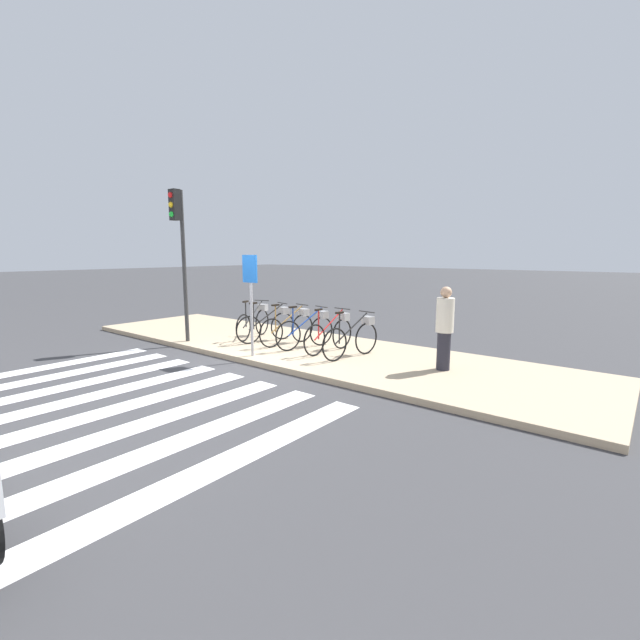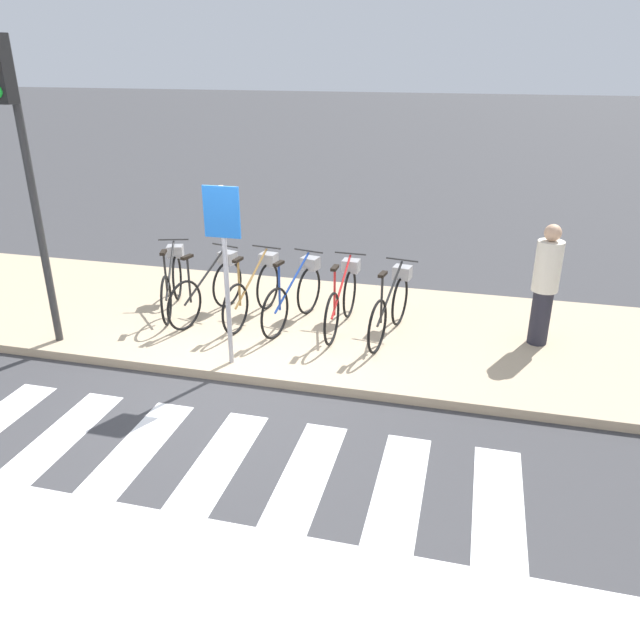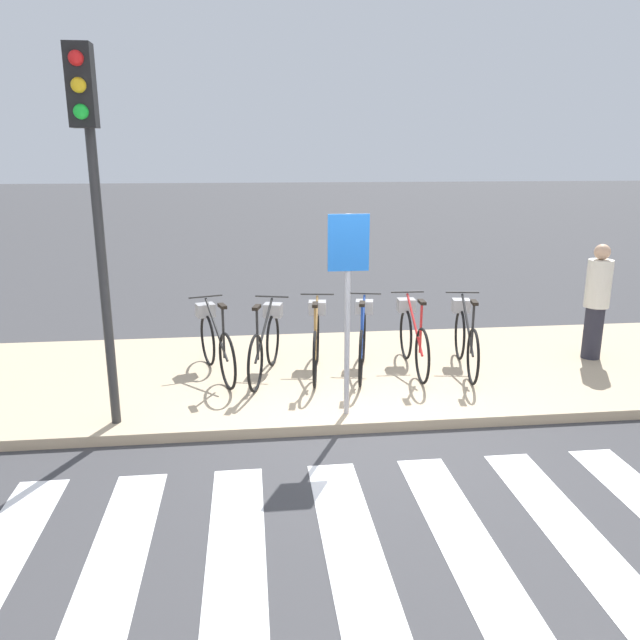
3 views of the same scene
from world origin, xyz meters
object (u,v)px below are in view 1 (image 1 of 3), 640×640
parked_bicycle_1 (269,324)px  parked_bicycle_3 (308,329)px  parked_bicycle_2 (290,326)px  traffic_light (179,234)px  parked_bicycle_0 (255,321)px  parked_bicycle_4 (331,332)px  pedestrian (445,327)px  sign_post (251,288)px  parked_bicycle_5 (354,337)px

parked_bicycle_1 → parked_bicycle_3: bearing=1.8°
parked_bicycle_2 → traffic_light: traffic_light is taller
parked_bicycle_1 → traffic_light: (-1.69, -1.43, 2.29)m
parked_bicycle_0 → parked_bicycle_1: bearing=-9.4°
parked_bicycle_4 → parked_bicycle_1: bearing=-178.3°
parked_bicycle_2 → parked_bicycle_0: bearing=178.1°
parked_bicycle_2 → traffic_light: bearing=-147.6°
parked_bicycle_1 → pedestrian: (4.66, 0.18, 0.41)m
parked_bicycle_0 → sign_post: size_ratio=0.74×
parked_bicycle_0 → traffic_light: 2.94m
parked_bicycle_2 → pedestrian: (3.99, 0.12, 0.41)m
parked_bicycle_2 → sign_post: sign_post is taller
pedestrian → sign_post: sign_post is taller
parked_bicycle_1 → sign_post: size_ratio=0.75×
parked_bicycle_0 → parked_bicycle_2: 1.34m
traffic_light → pedestrian: bearing=14.3°
parked_bicycle_1 → parked_bicycle_5: 2.69m
parked_bicycle_4 → parked_bicycle_5: (0.71, -0.11, 0.00)m
parked_bicycle_0 → parked_bicycle_3: size_ratio=0.98×
pedestrian → parked_bicycle_1: bearing=-177.8°
parked_bicycle_1 → parked_bicycle_4: size_ratio=0.97×
parked_bicycle_4 → traffic_light: 4.58m
pedestrian → traffic_light: 6.82m
parked_bicycle_2 → pedestrian: bearing=1.7°
parked_bicycle_3 → traffic_light: traffic_light is taller
parked_bicycle_5 → sign_post: 2.51m
traffic_light → parked_bicycle_3: bearing=26.3°
parked_bicycle_0 → parked_bicycle_4: bearing=-1.1°
parked_bicycle_3 → parked_bicycle_5: size_ratio=0.99×
parked_bicycle_2 → sign_post: size_ratio=0.76×
parked_bicycle_4 → pedestrian: 2.71m
pedestrian → parked_bicycle_0: bearing=-179.2°
parked_bicycle_1 → sign_post: 1.95m
pedestrian → sign_post: bearing=-157.6°
parked_bicycle_5 → traffic_light: (-4.38, -1.39, 2.29)m
pedestrian → sign_post: (-3.81, -1.57, 0.67)m
parked_bicycle_2 → parked_bicycle_3: 0.63m
sign_post → parked_bicycle_5: bearing=36.1°
parked_bicycle_5 → sign_post: size_ratio=0.76×
parked_bicycle_5 → traffic_light: 5.13m
parked_bicycle_2 → parked_bicycle_4: 1.31m
parked_bicycle_4 → parked_bicycle_5: 0.71m
parked_bicycle_4 → traffic_light: bearing=-157.9°
parked_bicycle_0 → parked_bicycle_2: size_ratio=0.97×
parked_bicycle_0 → pedestrian: (5.33, 0.07, 0.41)m
parked_bicycle_5 → parked_bicycle_3: bearing=176.3°
parked_bicycle_1 → parked_bicycle_0: bearing=170.6°
parked_bicycle_2 → parked_bicycle_3: same height
pedestrian → parked_bicycle_3: bearing=-177.6°
traffic_light → sign_post: traffic_light is taller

